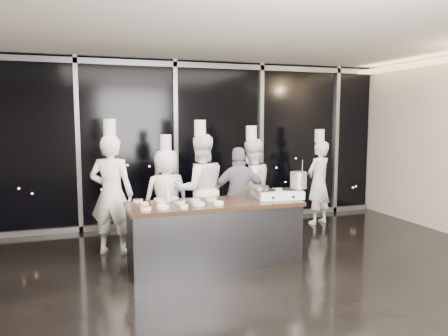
# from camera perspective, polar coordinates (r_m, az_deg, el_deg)

# --- Properties ---
(ground) EXTENTS (9.00, 9.00, 0.00)m
(ground) POSITION_cam_1_polar(r_m,az_deg,el_deg) (5.65, 1.65, -15.15)
(ground) COLOR black
(ground) RESTS_ON ground
(room_shell) EXTENTS (9.02, 7.02, 3.21)m
(room_shell) POSITION_cam_1_polar(r_m,az_deg,el_deg) (5.31, 3.52, 8.23)
(room_shell) COLOR beige
(room_shell) RESTS_ON ground
(window_wall) EXTENTS (8.90, 0.11, 3.20)m
(window_wall) POSITION_cam_1_polar(r_m,az_deg,el_deg) (8.56, -6.38, 3.24)
(window_wall) COLOR black
(window_wall) RESTS_ON ground
(demo_counter) EXTENTS (2.46, 0.86, 0.90)m
(demo_counter) POSITION_cam_1_polar(r_m,az_deg,el_deg) (6.32, -1.22, -8.45)
(demo_counter) COLOR #35363A
(demo_counter) RESTS_ON ground
(stove) EXTENTS (0.71, 0.50, 0.14)m
(stove) POSITION_cam_1_polar(r_m,az_deg,el_deg) (6.55, 7.17, -3.38)
(stove) COLOR white
(stove) RESTS_ON demo_counter
(frying_pan) EXTENTS (0.55, 0.34, 0.05)m
(frying_pan) POSITION_cam_1_polar(r_m,az_deg,el_deg) (6.44, 4.46, -2.60)
(frying_pan) COLOR gray
(frying_pan) RESTS_ON stove
(stock_pot) EXTENTS (0.28, 0.28, 0.25)m
(stock_pot) POSITION_cam_1_polar(r_m,az_deg,el_deg) (6.62, 9.70, -1.56)
(stock_pot) COLOR #A7A7A9
(stock_pot) RESTS_ON stove
(prep_bowls) EXTENTS (1.17, 0.72, 0.05)m
(prep_bowls) POSITION_cam_1_polar(r_m,az_deg,el_deg) (6.08, -6.21, -4.51)
(prep_bowls) COLOR white
(prep_bowls) RESTS_ON demo_counter
(squeeze_bottle) EXTENTS (0.07, 0.07, 0.26)m
(squeeze_bottle) POSITION_cam_1_polar(r_m,az_deg,el_deg) (6.23, -7.37, -3.34)
(squeeze_bottle) COLOR silver
(squeeze_bottle) RESTS_ON demo_counter
(chef_far_left) EXTENTS (0.79, 0.67, 2.07)m
(chef_far_left) POSITION_cam_1_polar(r_m,az_deg,el_deg) (6.91, -14.47, -3.22)
(chef_far_left) COLOR white
(chef_far_left) RESTS_ON ground
(chef_left) EXTENTS (0.85, 0.63, 1.82)m
(chef_left) POSITION_cam_1_polar(r_m,az_deg,el_deg) (7.33, -7.54, -3.55)
(chef_left) COLOR white
(chef_left) RESTS_ON ground
(chef_center) EXTENTS (0.89, 0.70, 2.06)m
(chef_center) POSITION_cam_1_polar(r_m,az_deg,el_deg) (7.22, -3.10, -2.75)
(chef_center) COLOR white
(chef_center) RESTS_ON ground
(guest) EXTENTS (1.01, 0.61, 1.62)m
(guest) POSITION_cam_1_polar(r_m,az_deg,el_deg) (7.20, 2.04, -3.69)
(guest) COLOR #151B3A
(guest) RESTS_ON ground
(chef_right) EXTENTS (1.00, 0.89, 1.95)m
(chef_right) POSITION_cam_1_polar(r_m,az_deg,el_deg) (7.76, 3.54, -2.47)
(chef_right) COLOR white
(chef_right) RESTS_ON ground
(chef_side) EXTENTS (0.70, 0.59, 1.87)m
(chef_side) POSITION_cam_1_polar(r_m,az_deg,el_deg) (8.81, 12.23, -1.71)
(chef_side) COLOR white
(chef_side) RESTS_ON ground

